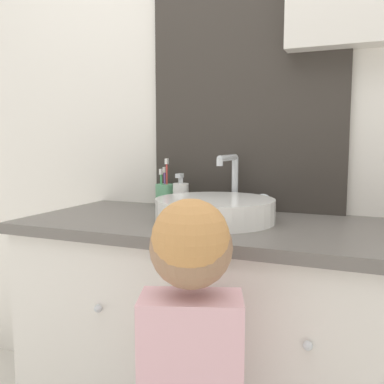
% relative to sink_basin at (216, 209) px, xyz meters
% --- Properties ---
extents(wall_back, '(3.20, 0.18, 2.50)m').
position_rel_sink_basin_xyz_m(wall_back, '(0.06, 0.31, 0.41)').
color(wall_back, silver).
rests_on(wall_back, ground_plane).
extents(vanity_counter, '(1.35, 0.59, 0.83)m').
position_rel_sink_basin_xyz_m(vanity_counter, '(0.03, -0.00, -0.46)').
color(vanity_counter, silver).
rests_on(vanity_counter, ground_plane).
extents(sink_basin, '(0.39, 0.45, 0.22)m').
position_rel_sink_basin_xyz_m(sink_basin, '(0.00, 0.00, 0.00)').
color(sink_basin, white).
rests_on(sink_basin, vanity_counter).
extents(toothbrush_holder, '(0.07, 0.07, 0.20)m').
position_rel_sink_basin_xyz_m(toothbrush_holder, '(-0.30, 0.22, 0.01)').
color(toothbrush_holder, '#66B27F').
rests_on(toothbrush_holder, vanity_counter).
extents(soap_dispenser, '(0.06, 0.06, 0.14)m').
position_rel_sink_basin_xyz_m(soap_dispenser, '(-0.21, 0.17, 0.01)').
color(soap_dispenser, white).
rests_on(soap_dispenser, vanity_counter).
extents(child_figure, '(0.26, 0.48, 0.97)m').
position_rel_sink_basin_xyz_m(child_figure, '(0.11, -0.46, -0.29)').
color(child_figure, slate).
rests_on(child_figure, ground_plane).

